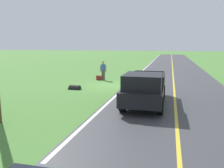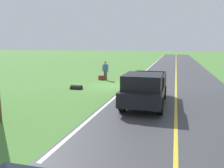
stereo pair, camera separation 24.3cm
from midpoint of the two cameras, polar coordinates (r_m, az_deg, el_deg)
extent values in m
plane|color=#4C7F38|center=(18.22, -0.70, -0.34)|extent=(200.00, 200.00, 0.00)
cube|color=#3D3D42|center=(17.61, 15.04, -1.04)|extent=(7.72, 120.00, 0.00)
cube|color=silver|center=(17.93, 3.21, -0.50)|extent=(0.16, 117.60, 0.00)
cube|color=gold|center=(17.61, 15.04, -1.03)|extent=(0.14, 117.60, 0.00)
cylinder|color=#4C473D|center=(20.67, -2.38, 2.12)|extent=(0.18, 0.18, 0.88)
cylinder|color=#4C473D|center=(20.97, -2.73, 2.23)|extent=(0.18, 0.18, 0.88)
cube|color=#335999|center=(20.73, -2.57, 4.18)|extent=(0.41, 0.28, 0.58)
sphere|color=tan|center=(20.69, -2.58, 5.29)|extent=(0.23, 0.23, 0.23)
sphere|color=#4C564C|center=(20.69, -2.58, 5.50)|extent=(0.20, 0.20, 0.20)
cube|color=#591E19|center=(20.92, -2.39, 4.31)|extent=(0.33, 0.21, 0.44)
cylinder|color=tan|center=(20.64, -1.91, 3.85)|extent=(0.10, 0.10, 0.58)
cylinder|color=tan|center=(20.81, -3.27, 3.89)|extent=(0.10, 0.10, 0.58)
cube|color=maroon|center=(20.95, -3.68, 1.58)|extent=(0.47, 0.22, 0.42)
cube|color=black|center=(12.58, 7.85, -1.63)|extent=(2.01, 5.40, 0.70)
cube|color=black|center=(11.29, 7.24, 0.72)|extent=(1.84, 2.16, 0.72)
cube|color=black|center=(11.28, 7.25, 1.08)|extent=(1.68, 1.30, 0.43)
cube|color=black|center=(13.48, 12.41, 1.49)|extent=(0.11, 3.02, 0.45)
cube|color=black|center=(13.67, 4.51, 1.80)|extent=(0.11, 3.02, 0.45)
cube|color=black|center=(15.03, 9.04, 2.45)|extent=(1.84, 0.10, 0.45)
cylinder|color=black|center=(10.90, 11.47, -5.45)|extent=(0.30, 0.80, 0.80)
cylinder|color=black|center=(11.12, 2.13, -4.94)|extent=(0.30, 0.80, 0.80)
cylinder|color=black|center=(14.10, 12.18, -1.95)|extent=(0.30, 0.80, 0.80)
cylinder|color=black|center=(14.28, 4.94, -1.62)|extent=(0.30, 0.80, 0.80)
cylinder|color=black|center=(16.87, -9.81, -1.31)|extent=(0.80, 0.60, 0.60)
camera|label=1|loc=(0.12, -90.61, -0.11)|focal=36.14mm
camera|label=2|loc=(0.12, 89.39, 0.11)|focal=36.14mm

